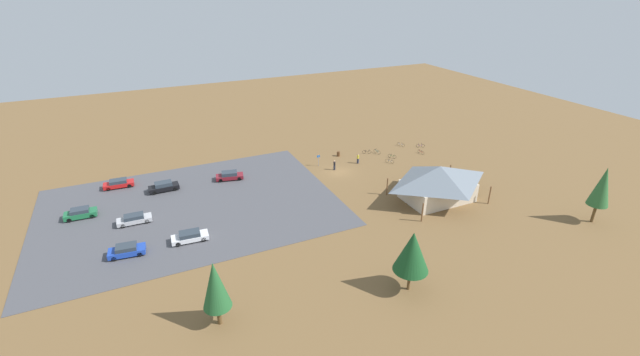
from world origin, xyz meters
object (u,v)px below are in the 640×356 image
lot_sign (318,159)px  car_silver_second_row (134,219)px  bicycle_black_front_row (367,152)px  bicycle_green_lone_west (392,156)px  bicycle_purple_edge_south (420,146)px  visitor_by_pavilion (358,158)px  visitor_crossing_yard (334,165)px  car_blue_mid_lot (127,250)px  pine_midwest (602,187)px  bicycle_white_near_sign (401,145)px  bike_pavilion (439,181)px  trash_bin (338,154)px  car_black_far_end (164,187)px  bicycle_teal_yard_right (377,152)px  car_red_back_corner (119,183)px  car_green_near_entry (80,213)px  bicycle_red_yard_front (421,152)px  car_maroon_by_curb (230,176)px  car_white_inner_stall (190,236)px  bicycle_silver_lone_east (390,161)px  pine_center (215,285)px  pine_far_east (412,252)px

lot_sign → car_silver_second_row: lot_sign is taller
bicycle_black_front_row → bicycle_green_lone_west: bearing=128.7°
bicycle_purple_edge_south → visitor_by_pavilion: visitor_by_pavilion is taller
bicycle_black_front_row → visitor_crossing_yard: size_ratio=0.89×
bicycle_black_front_row → car_blue_mid_lot: car_blue_mid_lot is taller
pine_midwest → bicycle_white_near_sign: 37.00m
visitor_by_pavilion → bike_pavilion: bearing=103.3°
trash_bin → car_black_far_end: 32.09m
bike_pavilion → bicycle_teal_yard_right: (-1.65, -19.98, -2.77)m
bicycle_green_lone_west → car_red_back_corner: car_red_back_corner is taller
bicycle_green_lone_west → car_silver_second_row: bearing=6.3°
bicycle_purple_edge_south → bicycle_white_near_sign: 3.88m
visitor_by_pavilion → car_black_far_end: bearing=-5.4°
car_green_near_entry → visitor_crossing_yard: bearing=179.8°
car_silver_second_row → car_green_near_entry: size_ratio=1.07×
bicycle_purple_edge_south → car_red_back_corner: (55.69, -5.72, 0.36)m
bicycle_white_near_sign → car_blue_mid_lot: car_blue_mid_lot is taller
bike_pavilion → bicycle_purple_edge_south: size_ratio=8.61×
lot_sign → bicycle_red_yard_front: size_ratio=1.35×
bike_pavilion → car_green_near_entry: 52.30m
lot_sign → car_maroon_by_curb: (16.03, -1.05, -0.67)m
visitor_crossing_yard → car_white_inner_stall: bearing=24.6°
bicycle_silver_lone_east → bicycle_black_front_row: bearing=-76.2°
car_blue_mid_lot → car_red_back_corner: bearing=-89.0°
bike_pavilion → bicycle_purple_edge_south: bearing=-120.6°
car_green_near_entry → pine_center: bearing=114.9°
pine_midwest → bicycle_purple_edge_south: bearing=-83.2°
bicycle_green_lone_west → car_white_inner_stall: 41.51m
pine_far_east → car_maroon_by_curb: 37.73m
pine_far_east → pine_center: (19.86, -3.59, -0.28)m
bicycle_red_yard_front → bicycle_silver_lone_east: bearing=9.7°
car_blue_mid_lot → car_green_near_entry: (5.56, -12.53, 0.01)m
car_silver_second_row → car_green_near_entry: (6.83, -4.81, 0.06)m
lot_sign → car_blue_mid_lot: size_ratio=0.50×
car_green_near_entry → pine_midwest: bearing=154.3°
trash_bin → pine_far_east: 39.26m
pine_far_east → car_blue_mid_lot: pine_far_east is taller
pine_midwest → lot_sign: bearing=-51.8°
trash_bin → pine_center: pine_center is taller
bike_pavilion → bicycle_green_lone_west: (-3.06, -16.87, -2.81)m
pine_far_east → bicycle_teal_yard_right: bearing=-116.9°
bicycle_green_lone_west → car_white_inner_stall: car_white_inner_stall is taller
bike_pavilion → bicycle_black_front_row: size_ratio=7.98×
lot_sign → car_silver_second_row: 32.35m
pine_center → bicycle_purple_edge_south: (-47.57, -31.16, -4.29)m
car_black_far_end → car_maroon_by_curb: bearing=178.8°
car_silver_second_row → car_red_back_corner: (1.64, -13.08, 0.03)m
lot_sign → bike_pavilion: bearing=120.2°
bicycle_purple_edge_south → bicycle_white_near_sign: bearing=-34.8°
pine_center → car_maroon_by_curb: bearing=-105.5°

